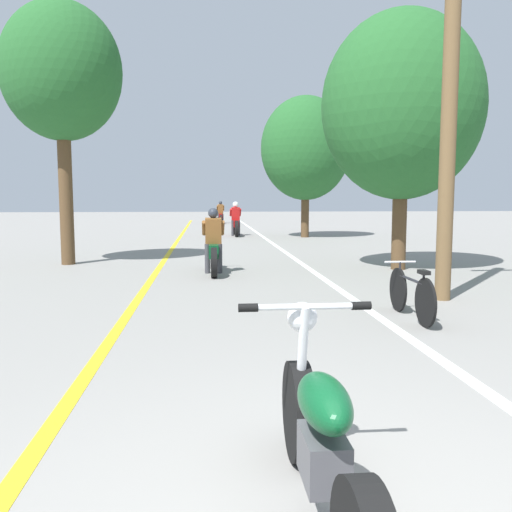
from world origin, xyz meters
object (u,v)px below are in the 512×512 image
Objects in this scene: utility_pole at (451,75)px; motorcycle_foreground at (322,442)px; motorcycle_rider_lead at (213,249)px; motorcycle_rider_far at (221,215)px; roadside_tree_right_far at (306,148)px; roadside_tree_left at (61,73)px; motorcycle_rider_mid at (236,223)px; bicycle_parked at (411,294)px; roadside_tree_right_near at (403,106)px.

utility_pole is 3.33× the size of motorcycle_foreground.
motorcycle_rider_lead is 22.56m from motorcycle_rider_far.
roadside_tree_right_far is 0.92× the size of roadside_tree_left.
motorcycle_rider_mid is 1.32× the size of bicycle_parked.
motorcycle_rider_far is at bearing 104.10° from roadside_tree_right_far.
motorcycle_rider_mid is 11.28m from motorcycle_rider_far.
utility_pole is at bearing -80.41° from motorcycle_rider_mid.
roadside_tree_right_near reaches higher than motorcycle_rider_mid.
motorcycle_foreground is 4.85m from bicycle_parked.
roadside_tree_right_far is 2.81× the size of motorcycle_foreground.
motorcycle_foreground is at bearing -87.36° from motorcycle_rider_lead.
bicycle_parked is (2.55, -4.65, -0.18)m from motorcycle_rider_lead.
roadside_tree_right_far reaches higher than motorcycle_foreground.
utility_pole is 7.11m from motorcycle_foreground.
roadside_tree_right_near is 22.78m from motorcycle_rider_far.
roadside_tree_left is 11.20m from motorcycle_rider_mid.
roadside_tree_right_near is 2.74× the size of motorcycle_rider_lead.
motorcycle_rider_lead is at bearing -110.58° from roadside_tree_right_far.
motorcycle_rider_far is at bearing 91.77° from motorcycle_rider_mid.
motorcycle_rider_mid is (0.66, 20.27, 0.13)m from motorcycle_foreground.
utility_pole reaches higher than motorcycle_rider_far.
motorcycle_rider_mid reaches higher than motorcycle_rider_far.
roadside_tree_right_far is at bearing 69.42° from motorcycle_rider_lead.
roadside_tree_left is at bearing -101.44° from motorcycle_rider_far.
roadside_tree_right_far is 2.70× the size of motorcycle_rider_mid.
roadside_tree_right_near is 11.86m from motorcycle_rider_mid.
motorcycle_foreground is (-3.72, -9.23, -3.16)m from roadside_tree_right_near.
motorcycle_rider_mid reaches higher than motorcycle_rider_lead.
roadside_tree_right_far reaches higher than motorcycle_rider_lead.
motorcycle_rider_far is at bearing 89.44° from motorcycle_foreground.
roadside_tree_right_near reaches higher than bicycle_parked.
motorcycle_foreground is 1.27× the size of bicycle_parked.
utility_pole reaches higher than motorcycle_rider_lead.
roadside_tree_right_far reaches higher than bicycle_parked.
roadside_tree_right_far is at bearing 48.91° from roadside_tree_left.
utility_pole is at bearing -91.17° from roadside_tree_right_far.
motorcycle_rider_lead reaches higher than motorcycle_foreground.
roadside_tree_right_far is 2.75× the size of motorcycle_rider_lead.
roadside_tree_right_near is at bearing -74.51° from motorcycle_rider_mid.
motorcycle_foreground is (-3.41, -19.19, -3.14)m from roadside_tree_right_far.
bicycle_parked is at bearing -47.08° from roadside_tree_left.
bicycle_parked is (6.02, -6.47, -4.14)m from roadside_tree_left.
roadside_tree_left is 2.93× the size of motorcycle_rider_mid.
motorcycle_rider_lead is (3.47, -1.82, -3.96)m from roadside_tree_left.
roadside_tree_left is at bearing 109.74° from motorcycle_foreground.
motorcycle_rider_mid is at bearing 88.14° from motorcycle_foreground.
utility_pole is 3.66m from roadside_tree_right_near.
roadside_tree_right_near is (0.58, 3.61, 0.14)m from utility_pole.
motorcycle_rider_lead is at bearing 92.64° from motorcycle_foreground.
motorcycle_rider_mid is at bearing 84.57° from motorcycle_rider_lead.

